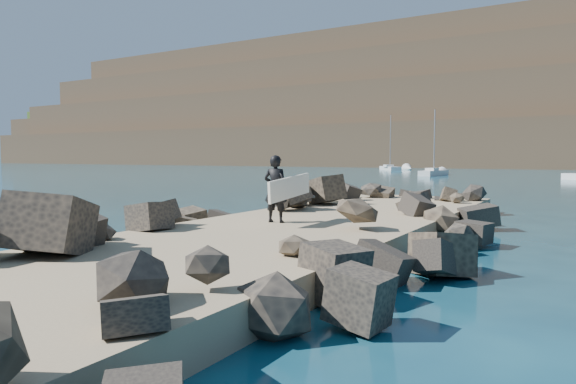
% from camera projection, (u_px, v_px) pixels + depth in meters
% --- Properties ---
extents(ground, '(800.00, 800.00, 0.00)m').
position_uv_depth(ground, '(306.00, 244.00, 14.16)').
color(ground, '#0F384C').
rests_on(ground, ground).
extents(jetty, '(6.00, 26.00, 0.60)m').
position_uv_depth(jetty, '(267.00, 244.00, 12.42)').
color(jetty, '#8C7759').
rests_on(jetty, ground).
extents(riprap_left, '(2.60, 22.00, 1.00)m').
position_uv_depth(riprap_left, '(190.00, 225.00, 14.31)').
color(riprap_left, black).
rests_on(riprap_left, ground).
extents(riprap_right, '(2.60, 22.00, 1.00)m').
position_uv_depth(riprap_right, '(389.00, 243.00, 11.36)').
color(riprap_right, black).
rests_on(riprap_right, ground).
extents(surfboard_resting, '(0.65, 2.55, 0.08)m').
position_uv_depth(surfboard_resting, '(322.00, 191.00, 20.36)').
color(surfboard_resting, silver).
rests_on(surfboard_resting, riprap_left).
extents(surfer_with_board, '(0.92, 2.30, 1.85)m').
position_uv_depth(surfer_with_board, '(278.00, 189.00, 14.02)').
color(surfer_with_board, black).
rests_on(surfer_with_board, jetty).
extents(sailboat_a, '(2.07, 7.03, 8.37)m').
position_uv_depth(sailboat_a, '(434.00, 173.00, 64.15)').
color(sailboat_a, silver).
rests_on(sailboat_a, ground).
extents(sailboat_e, '(6.02, 7.69, 9.65)m').
position_uv_depth(sailboat_e, '(390.00, 168.00, 88.86)').
color(sailboat_e, silver).
rests_on(sailboat_e, ground).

